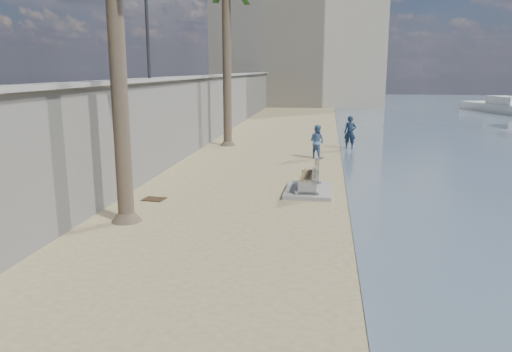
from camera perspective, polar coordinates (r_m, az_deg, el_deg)
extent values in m
cube|color=gray|center=(26.52, -6.16, 7.35)|extent=(0.45, 70.00, 3.50)
cube|color=gray|center=(26.44, -6.25, 11.24)|extent=(0.80, 70.00, 0.12)
cube|color=#B7AA93|center=(57.80, 4.99, 15.16)|extent=(18.00, 12.00, 14.00)
cube|color=gray|center=(16.36, 6.04, -1.65)|extent=(1.55, 2.23, 0.12)
cylinder|color=brown|center=(13.11, -15.50, 12.15)|extent=(0.42, 0.42, 8.08)
cylinder|color=brown|center=(25.98, -3.35, 12.99)|extent=(0.44, 0.44, 8.66)
cylinder|color=#2D2D33|center=(18.87, -12.42, 18.48)|extent=(0.12, 0.12, 5.00)
imported|color=#142237|center=(25.42, 10.71, 5.18)|extent=(0.75, 0.57, 1.89)
imported|color=#4B699B|center=(22.53, 6.98, 4.13)|extent=(1.02, 0.97, 1.67)
cube|color=#382616|center=(15.69, -11.58, -2.61)|extent=(0.71, 0.60, 0.03)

